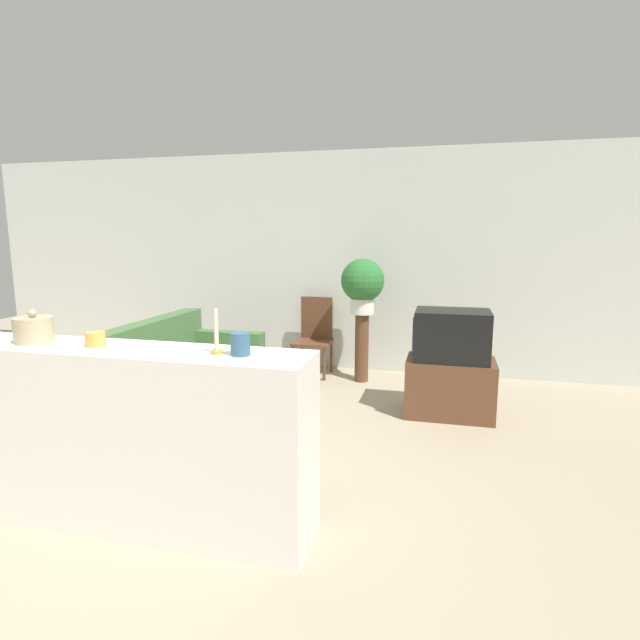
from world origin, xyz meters
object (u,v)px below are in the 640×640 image
object	(u,v)px
wooden_chair	(314,334)
television	(451,335)
couch	(185,375)
decorative_bowl	(34,330)
potted_plant	(363,283)

from	to	relation	value
wooden_chair	television	bearing A→B (deg)	-34.42
couch	television	bearing A→B (deg)	5.70
couch	decorative_bowl	world-z (taller)	decorative_bowl
television	wooden_chair	distance (m)	1.96
wooden_chair	potted_plant	xyz separation A→B (m)	(0.62, -0.19, 0.66)
television	decorative_bowl	world-z (taller)	decorative_bowl
television	wooden_chair	xyz separation A→B (m)	(-1.60, 1.10, -0.28)
wooden_chair	potted_plant	world-z (taller)	potted_plant
couch	potted_plant	distance (m)	2.18
television	potted_plant	world-z (taller)	potted_plant
television	potted_plant	xyz separation A→B (m)	(-0.98, 0.91, 0.38)
television	potted_plant	distance (m)	1.39
couch	potted_plant	size ratio (longest dim) A/B	2.72
couch	television	world-z (taller)	television
television	wooden_chair	bearing A→B (deg)	145.58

